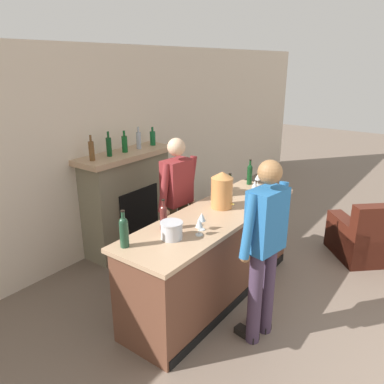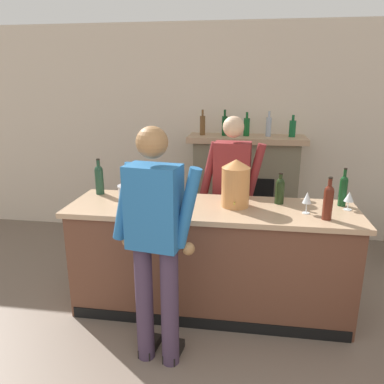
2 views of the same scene
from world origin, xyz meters
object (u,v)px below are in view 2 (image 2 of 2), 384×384
wine_bottle_burgundy_dark (280,190)px  wine_glass_front_right (148,197)px  person_bartender (231,192)px  wine_glass_near_bucket (307,198)px  wine_bottle_merlot_tall (343,189)px  wine_glass_by_dispenser (162,194)px  wine_bottle_cabernet_heavy (328,201)px  copper_dispenser (236,183)px  ice_bucket_steel (130,194)px  wine_glass_mid_counter (349,197)px  wine_bottle_port_short (146,183)px  wine_bottle_riesling_slim (99,178)px  fireplace_stone (245,189)px  person_customer (155,240)px

wine_bottle_burgundy_dark → wine_glass_front_right: size_ratio=1.68×
person_bartender → wine_glass_near_bucket: bearing=-47.0°
wine_glass_front_right → wine_bottle_burgundy_dark: bearing=17.0°
wine_bottle_merlot_tall → wine_glass_by_dispenser: wine_bottle_merlot_tall is taller
wine_bottle_cabernet_heavy → wine_glass_front_right: size_ratio=2.06×
copper_dispenser → ice_bucket_steel: size_ratio=1.97×
wine_bottle_merlot_tall → wine_bottle_cabernet_heavy: (-0.19, -0.37, 0.00)m
wine_bottle_merlot_tall → wine_bottle_cabernet_heavy: wine_bottle_cabernet_heavy is taller
ice_bucket_steel → wine_glass_mid_counter: size_ratio=1.32×
wine_glass_front_right → wine_glass_mid_counter: bearing=8.4°
person_bartender → wine_glass_mid_counter: size_ratio=10.75×
wine_glass_mid_counter → wine_bottle_port_short: bearing=176.8°
ice_bucket_steel → wine_glass_by_dispenser: 0.34m
person_bartender → wine_glass_front_right: (-0.66, -0.79, 0.16)m
wine_bottle_burgundy_dark → wine_bottle_cabernet_heavy: (0.34, -0.35, 0.02)m
ice_bucket_steel → wine_bottle_riesling_slim: 0.44m
fireplace_stone → wine_bottle_riesling_slim: (-1.37, -1.40, 0.44)m
person_customer → wine_bottle_cabernet_heavy: (1.24, 0.56, 0.17)m
wine_glass_mid_counter → wine_glass_front_right: wine_glass_front_right is taller
copper_dispenser → person_customer: bearing=-123.6°
person_customer → wine_glass_front_right: 0.62m
fireplace_stone → wine_bottle_burgundy_dark: size_ratio=6.10×
wine_glass_by_dispenser → wine_bottle_cabernet_heavy: bearing=-2.5°
wine_bottle_port_short → wine_bottle_burgundy_dark: 1.21m
copper_dispenser → wine_bottle_merlot_tall: size_ratio=1.23×
copper_dispenser → wine_bottle_port_short: size_ratio=1.34×
fireplace_stone → ice_bucket_steel: (-1.00, -1.63, 0.37)m
wine_bottle_cabernet_heavy → wine_bottle_riesling_slim: bearing=168.8°
person_bartender → wine_bottle_port_short: size_ratio=5.54×
wine_glass_mid_counter → wine_glass_front_right: size_ratio=0.96×
copper_dispenser → wine_bottle_port_short: 0.84m
wine_bottle_riesling_slim → wine_glass_front_right: 0.70m
wine_glass_by_dispenser → wine_bottle_burgundy_dark: bearing=16.2°
wine_bottle_merlot_tall → copper_dispenser: bearing=-170.9°
wine_glass_near_bucket → person_bartender: bearing=133.0°
person_customer → wine_glass_front_right: size_ratio=10.63×
wine_bottle_riesling_slim → wine_glass_near_bucket: size_ratio=1.88×
wine_bottle_merlot_tall → ice_bucket_steel: bearing=-174.0°
fireplace_stone → wine_glass_near_bucket: bearing=-73.1°
wine_bottle_burgundy_dark → wine_glass_mid_counter: 0.57m
ice_bucket_steel → wine_glass_front_right: bearing=-37.8°
wine_bottle_riesling_slim → fireplace_stone: bearing=45.6°
person_customer → person_bartender: 1.44m
wine_bottle_port_short → wine_glass_front_right: size_ratio=1.86×
person_bartender → fireplace_stone: bearing=82.6°
person_customer → person_bartender: size_ratio=1.03×
fireplace_stone → wine_glass_by_dispenser: 1.92m
wine_bottle_port_short → wine_glass_near_bucket: bearing=-9.6°
person_customer → copper_dispenser: (0.52, 0.78, 0.22)m
person_customer → wine_bottle_cabernet_heavy: size_ratio=5.17×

